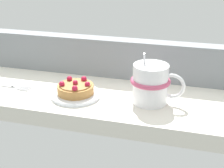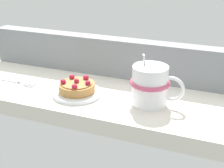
{
  "view_description": "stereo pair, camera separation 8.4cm",
  "coord_description": "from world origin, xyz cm",
  "views": [
    {
      "loc": [
        25.24,
        -78.16,
        37.31
      ],
      "look_at": [
        4.67,
        -3.89,
        4.32
      ],
      "focal_mm": 52.39,
      "sensor_mm": 36.0,
      "label": 1
    },
    {
      "loc": [
        33.17,
        -75.49,
        37.31
      ],
      "look_at": [
        4.67,
        -3.89,
        4.32
      ],
      "focal_mm": 52.39,
      "sensor_mm": 36.0,
      "label": 2
    }
  ],
  "objects": [
    {
      "name": "ground_plane",
      "position": [
        0.0,
        0.0,
        -2.16
      ],
      "size": [
        86.75,
        30.27,
        4.31
      ],
      "primitive_type": "cube",
      "color": "silver"
    },
    {
      "name": "dessert_plate",
      "position": [
        -5.04,
        -4.9,
        0.48
      ],
      "size": [
        13.02,
        13.02,
        1.03
      ],
      "color": "silver",
      "rests_on": "ground_plane"
    },
    {
      "name": "window_rail_back",
      "position": [
        0.0,
        12.6,
        5.79
      ],
      "size": [
        85.01,
        5.07,
        11.59
      ],
      "primitive_type": "cube",
      "color": "gray",
      "rests_on": "ground_plane"
    },
    {
      "name": "dessert_fork",
      "position": [
        -26.58,
        -4.01,
        0.3
      ],
      "size": [
        15.71,
        2.57,
        0.6
      ],
      "color": "#B7B7BC",
      "rests_on": "ground_plane"
    },
    {
      "name": "raspberry_tart",
      "position": [
        -5.03,
        -4.9,
        2.43
      ],
      "size": [
        9.6,
        9.6,
        3.78
      ],
      "color": "#B77F42",
      "rests_on": "dessert_plate"
    },
    {
      "name": "coffee_mug",
      "position": [
        14.59,
        -2.88,
        5.17
      ],
      "size": [
        13.77,
        10.13,
        13.01
      ],
      "color": "white",
      "rests_on": "ground_plane"
    }
  ]
}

